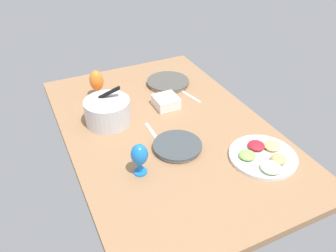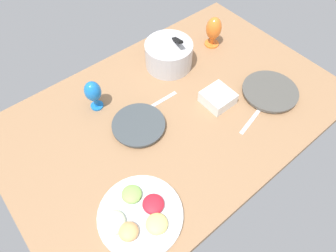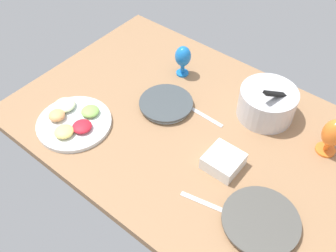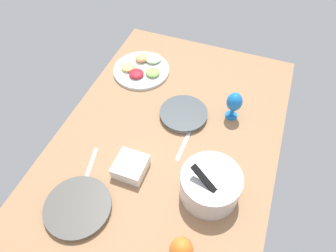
{
  "view_description": "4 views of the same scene",
  "coord_description": "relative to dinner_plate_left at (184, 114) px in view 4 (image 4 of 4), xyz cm",
  "views": [
    {
      "loc": [
        -135.02,
        63.29,
        106.6
      ],
      "look_at": [
        -3.2,
        0.56,
        3.1
      ],
      "focal_mm": 36.49,
      "sensor_mm": 36.0,
      "label": 1
    },
    {
      "loc": [
        -58.37,
        -66.48,
        110.58
      ],
      "look_at": [
        -9.34,
        -6.74,
        3.1
      ],
      "focal_mm": 31.78,
      "sensor_mm": 36.0,
      "label": 2
    },
    {
      "loc": [
        58.73,
        -91.63,
        120.99
      ],
      "look_at": [
        -8.66,
        -8.18,
        3.1
      ],
      "focal_mm": 40.57,
      "sensor_mm": 36.0,
      "label": 3
    },
    {
      "loc": [
        78.94,
        30.33,
        118.7
      ],
      "look_at": [
        -7.39,
        -1.46,
        3.1
      ],
      "focal_mm": 32.63,
      "sensor_mm": 36.0,
      "label": 4
    }
  ],
  "objects": [
    {
      "name": "hurricane_glass_blue",
      "position": [
        -8.19,
        22.83,
        8.45
      ],
      "size": [
        7.71,
        7.71,
        15.85
      ],
      "color": "blue",
      "rests_on": "ground_plane"
    },
    {
      "name": "dinner_plate_left",
      "position": [
        0.0,
        0.0,
        0.0
      ],
      "size": [
        24.26,
        24.26,
        2.8
      ],
      "color": "silver",
      "rests_on": "ground_plane"
    },
    {
      "name": "dinner_plate_right",
      "position": [
        62.22,
        -24.44,
        -0.05
      ],
      "size": [
        27.41,
        27.41,
        2.7
      ],
      "color": "silver",
      "rests_on": "ground_plane"
    },
    {
      "name": "square_bowl_white",
      "position": [
        38.3,
        -11.84,
        1.95
      ],
      "size": [
        13.46,
        13.46,
        6.12
      ],
      "color": "white",
      "rests_on": "ground_plane"
    },
    {
      "name": "mixing_bowl",
      "position": [
        37.01,
        23.49,
        5.84
      ],
      "size": [
        24.62,
        24.62,
        19.6
      ],
      "color": "silver",
      "rests_on": "ground_plane"
    },
    {
      "name": "fork_by_right_plate",
      "position": [
        42.11,
        -30.09,
        -1.15
      ],
      "size": [
        17.96,
        5.69,
        0.6
      ],
      "primitive_type": "cube",
      "rotation": [
        0.0,
        0.0,
        0.22
      ],
      "color": "silver",
      "rests_on": "ground_plane"
    },
    {
      "name": "hurricane_glass_orange",
      "position": [
        66.49,
        20.89,
        8.62
      ],
      "size": [
        8.48,
        8.48,
        17.31
      ],
      "color": "orange",
      "rests_on": "ground_plane"
    },
    {
      "name": "ground_plane",
      "position": [
        18.68,
        -2.82,
        -3.45
      ],
      "size": [
        160.0,
        104.0,
        4.0
      ],
      "primitive_type": "cube",
      "color": "#99704C"
    },
    {
      "name": "fork_by_left_plate",
      "position": [
        17.74,
        5.85,
        -1.15
      ],
      "size": [
        18.04,
        2.32,
        0.6
      ],
      "primitive_type": "cube",
      "rotation": [
        0.0,
        0.0,
        -0.03
      ],
      "color": "silver",
      "rests_on": "ground_plane"
    },
    {
      "name": "fruit_platter",
      "position": [
        -24.43,
        -33.5,
        0.29
      ],
      "size": [
        32.2,
        32.2,
        5.37
      ],
      "color": "silver",
      "rests_on": "ground_plane"
    }
  ]
}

